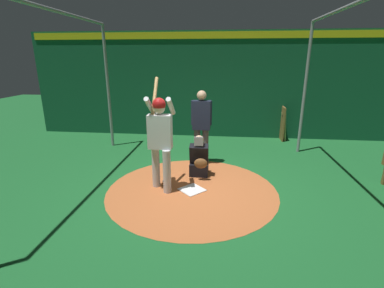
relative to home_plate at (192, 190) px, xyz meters
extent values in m
plane|color=#195B28|center=(0.00, 0.00, -0.01)|extent=(27.27, 27.27, 0.00)
cylinder|color=#B76033|center=(0.00, 0.00, -0.01)|extent=(3.31, 3.31, 0.01)
cube|color=white|center=(0.00, 0.00, 0.00)|extent=(0.59, 0.59, 0.01)
cylinder|color=#BCBCC0|center=(0.13, -0.46, 0.41)|extent=(0.15, 0.15, 0.85)
cylinder|color=#BCBCC0|center=(-0.11, -0.73, 0.41)|extent=(0.15, 0.15, 0.85)
cube|color=silver|center=(0.01, -0.60, 1.16)|extent=(0.22, 0.44, 0.64)
cylinder|color=silver|center=(-0.09, -0.40, 1.62)|extent=(0.52, 0.09, 0.40)
cylinder|color=silver|center=(-0.09, -0.80, 1.62)|extent=(0.52, 0.09, 0.40)
sphere|color=beige|center=(0.01, -0.60, 1.61)|extent=(0.22, 0.22, 0.22)
sphere|color=#A51414|center=(0.01, -0.60, 1.67)|extent=(0.25, 0.25, 0.25)
cylinder|color=tan|center=(-0.21, -0.73, 1.76)|extent=(0.54, 0.06, 0.73)
cube|color=black|center=(-0.80, 0.07, 0.13)|extent=(0.40, 0.40, 0.28)
cube|color=black|center=(-0.76, 0.07, 0.48)|extent=(0.30, 0.40, 0.46)
sphere|color=tan|center=(-0.74, 0.07, 0.80)|extent=(0.21, 0.21, 0.21)
cube|color=gray|center=(-0.64, 0.07, 0.80)|extent=(0.03, 0.19, 0.19)
ellipsoid|color=brown|center=(-0.48, 0.13, 0.37)|extent=(0.12, 0.28, 0.22)
cylinder|color=#4C4C51|center=(-1.49, 0.16, 0.42)|extent=(0.15, 0.15, 0.86)
cylinder|color=#4C4C51|center=(-1.49, -0.04, 0.42)|extent=(0.15, 0.15, 0.86)
cube|color=#1E2338|center=(-1.49, 0.06, 1.19)|extent=(0.22, 0.42, 0.68)
cylinder|color=#1E2338|center=(-1.49, 0.26, 1.24)|extent=(0.09, 0.09, 0.57)
cylinder|color=#1E2338|center=(-1.49, -0.14, 1.24)|extent=(0.09, 0.09, 0.57)
sphere|color=tan|center=(-1.49, 0.06, 1.65)|extent=(0.22, 0.22, 0.22)
cube|color=#145133|center=(-4.11, 0.00, 1.63)|extent=(0.20, 11.27, 3.29)
cube|color=yellow|center=(-4.00, 0.00, 3.13)|extent=(0.03, 11.04, 0.20)
cylinder|color=gray|center=(-2.68, -2.66, 1.66)|extent=(0.08, 0.08, 3.34)
cylinder|color=gray|center=(-2.68, 2.66, 1.66)|extent=(0.08, 0.08, 3.34)
cylinder|color=gray|center=(0.00, -2.66, 3.33)|extent=(5.35, 0.07, 0.07)
cube|color=olive|center=(-3.86, 2.42, 0.51)|extent=(0.58, 0.04, 1.05)
cylinder|color=tan|center=(-4.05, 2.48, 0.40)|extent=(0.06, 0.17, 0.81)
cylinder|color=tan|center=(-3.93, 2.48, 0.43)|extent=(0.06, 0.21, 0.87)
cylinder|color=black|center=(-3.81, 2.48, 0.39)|extent=(0.06, 0.19, 0.81)
cylinder|color=tan|center=(-3.69, 2.48, 0.44)|extent=(0.06, 0.14, 0.91)
sphere|color=white|center=(-0.24, -0.61, 0.03)|extent=(0.07, 0.07, 0.07)
camera|label=1|loc=(4.92, 0.54, 2.47)|focal=26.04mm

